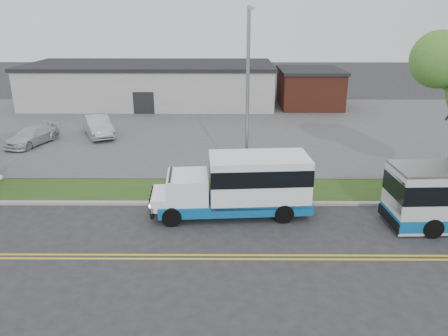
{
  "coord_description": "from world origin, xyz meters",
  "views": [
    {
      "loc": [
        1.94,
        -19.32,
        9.25
      ],
      "look_at": [
        1.81,
        2.21,
        1.6
      ],
      "focal_mm": 35.0,
      "sensor_mm": 36.0,
      "label": 1
    }
  ],
  "objects_px": {
    "shuttle_bus": "(243,183)",
    "parked_car_b": "(32,136)",
    "streetlight_near": "(248,97)",
    "parked_car_a": "(98,126)"
  },
  "relations": [
    {
      "from": "shuttle_bus",
      "to": "parked_car_b",
      "type": "height_order",
      "value": "shuttle_bus"
    },
    {
      "from": "parked_car_b",
      "to": "streetlight_near",
      "type": "bearing_deg",
      "value": -12.46
    },
    {
      "from": "shuttle_bus",
      "to": "parked_car_b",
      "type": "relative_size",
      "value": 1.71
    },
    {
      "from": "parked_car_a",
      "to": "parked_car_b",
      "type": "xyz_separation_m",
      "value": [
        -4.17,
        -2.41,
        -0.15
      ]
    },
    {
      "from": "streetlight_near",
      "to": "parked_car_a",
      "type": "distance_m",
      "value": 16.48
    },
    {
      "from": "streetlight_near",
      "to": "parked_car_b",
      "type": "height_order",
      "value": "streetlight_near"
    },
    {
      "from": "parked_car_b",
      "to": "parked_car_a",
      "type": "bearing_deg",
      "value": 47.55
    },
    {
      "from": "streetlight_near",
      "to": "parked_car_a",
      "type": "bearing_deg",
      "value": 134.78
    },
    {
      "from": "shuttle_bus",
      "to": "parked_car_b",
      "type": "bearing_deg",
      "value": 138.64
    },
    {
      "from": "streetlight_near",
      "to": "parked_car_a",
      "type": "relative_size",
      "value": 1.94
    }
  ]
}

